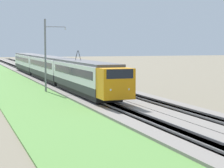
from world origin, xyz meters
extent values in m
cube|color=gray|center=(50.00, 0.00, 0.15)|extent=(240.00, 4.40, 0.30)
cube|color=gray|center=(50.00, -4.50, 0.15)|extent=(240.00, 4.40, 0.30)
cube|color=#4C4238|center=(50.00, 0.00, 0.15)|extent=(240.00, 1.57, 0.30)
cube|color=gray|center=(50.00, 0.53, 0.38)|extent=(240.00, 0.07, 0.15)
cube|color=gray|center=(50.00, -0.53, 0.38)|extent=(240.00, 0.07, 0.15)
cube|color=#4C4238|center=(50.00, -4.50, 0.15)|extent=(240.00, 1.57, 0.30)
cube|color=gray|center=(50.00, -3.96, 0.38)|extent=(240.00, 0.07, 0.15)
cube|color=gray|center=(50.00, -5.03, 0.38)|extent=(240.00, 0.07, 0.15)
cube|color=#5B8E42|center=(50.00, 5.26, 0.06)|extent=(240.00, 8.16, 0.12)
cube|color=orange|center=(33.03, 0.00, 2.31)|extent=(2.17, 2.83, 2.61)
cube|color=black|center=(32.71, 0.00, 3.18)|extent=(1.56, 2.36, 0.78)
sphere|color=#F2EAC6|center=(32.00, 0.81, 1.88)|extent=(0.20, 0.20, 0.20)
sphere|color=#F2EAC6|center=(32.00, -0.81, 1.88)|extent=(0.20, 0.20, 0.20)
cube|color=#2D2D33|center=(42.90, 0.00, 1.37)|extent=(17.57, 2.95, 0.73)
cube|color=silver|center=(42.90, 0.00, 2.67)|extent=(17.57, 2.95, 1.88)
cube|color=black|center=(42.90, 0.00, 2.82)|extent=(16.17, 2.97, 0.79)
cube|color=#515156|center=(42.90, 0.00, 3.74)|extent=(17.57, 2.71, 0.25)
cube|color=black|center=(42.90, 0.00, 0.72)|extent=(16.69, 2.51, 0.55)
cylinder|color=black|center=(35.92, 0.53, 0.88)|extent=(0.86, 0.12, 0.86)
cylinder|color=black|center=(35.92, -0.53, 0.88)|extent=(0.86, 0.12, 0.86)
cube|color=#2D2D33|center=(62.16, 0.00, 1.37)|extent=(19.74, 2.95, 0.73)
cube|color=silver|center=(62.16, 0.00, 2.67)|extent=(19.74, 2.95, 1.88)
cube|color=black|center=(62.16, 0.00, 2.82)|extent=(18.16, 2.97, 0.79)
cube|color=#515156|center=(62.16, 0.00, 3.74)|extent=(19.74, 2.71, 0.25)
cube|color=black|center=(62.16, 0.00, 0.72)|extent=(18.76, 2.51, 0.55)
cube|color=#2D2D33|center=(82.51, 0.00, 1.37)|extent=(19.74, 2.95, 0.73)
cube|color=silver|center=(82.51, 0.00, 2.67)|extent=(19.74, 2.95, 1.88)
cube|color=black|center=(82.51, 0.00, 2.82)|extent=(18.16, 2.97, 0.79)
cube|color=#515156|center=(82.51, 0.00, 3.74)|extent=(19.74, 2.71, 0.25)
cube|color=black|center=(82.51, 0.00, 0.72)|extent=(18.76, 2.51, 0.55)
cylinder|color=black|center=(45.54, 0.17, 4.41)|extent=(0.06, 0.33, 1.08)
cylinder|color=black|center=(45.54, -0.17, 4.41)|extent=(0.06, 0.33, 1.08)
cube|color=black|center=(35.92, 0.00, 0.00)|extent=(0.10, 0.10, 0.00)
cylinder|color=slate|center=(48.93, 3.05, 4.30)|extent=(0.22, 0.22, 8.59)
cylinder|color=slate|center=(48.93, 1.85, 7.69)|extent=(0.08, 2.40, 0.08)
cylinder|color=#B2ADA8|center=(48.93, 0.65, 7.49)|extent=(0.10, 0.10, 0.30)
camera|label=1|loc=(-1.87, 12.45, 5.59)|focal=70.00mm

